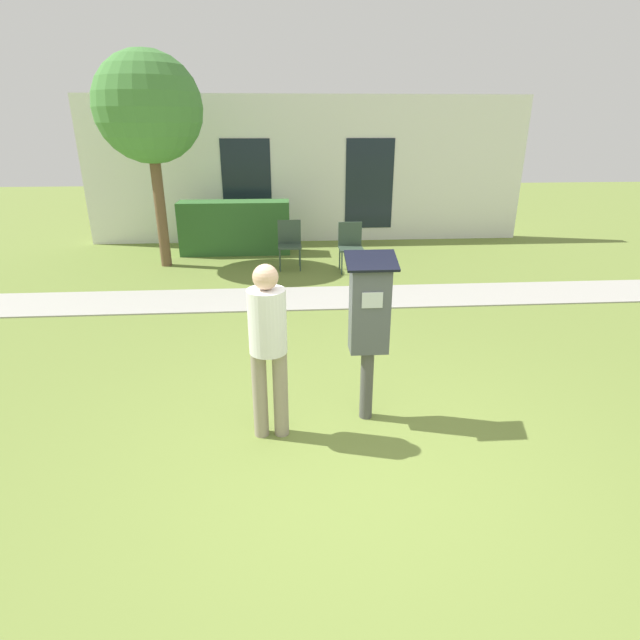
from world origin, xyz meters
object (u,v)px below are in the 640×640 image
at_px(parking_meter, 369,317).
at_px(person_standing, 268,340).
at_px(outdoor_chair_middle, 351,243).
at_px(outdoor_chair_left, 289,240).

distance_m(parking_meter, person_standing, 0.92).
height_order(parking_meter, outdoor_chair_middle, parking_meter).
bearing_deg(person_standing, parking_meter, -9.31).
bearing_deg(outdoor_chair_middle, outdoor_chair_left, 169.50).
xyz_separation_m(person_standing, outdoor_chair_left, (0.25, 5.57, -0.40)).
distance_m(parking_meter, outdoor_chair_left, 5.41).
relative_size(parking_meter, outdoor_chair_middle, 1.77).
xyz_separation_m(parking_meter, outdoor_chair_middle, (0.50, 5.07, -0.49)).
bearing_deg(outdoor_chair_left, person_standing, -111.27).
bearing_deg(parking_meter, outdoor_chair_left, 96.81).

